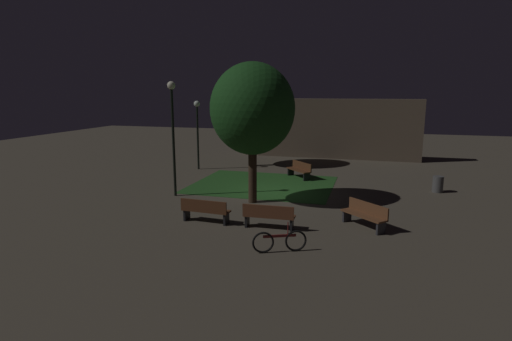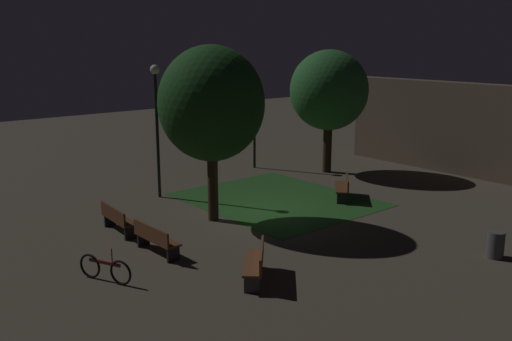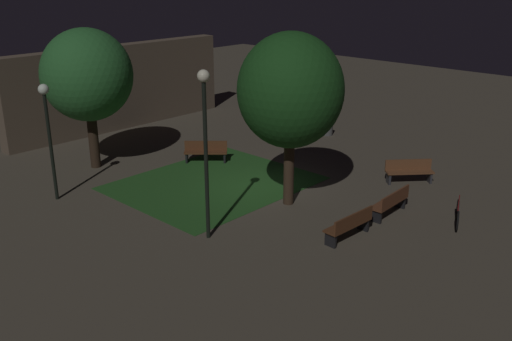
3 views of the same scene
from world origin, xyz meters
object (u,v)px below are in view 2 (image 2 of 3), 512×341
bicycle (105,269)px  bench_near_trees (256,262)px  bench_front_right (344,186)px  trash_bin (495,245)px  lamp_post_plaza_east (156,110)px  tree_back_left (211,104)px  bench_corner (117,219)px  bench_by_lamp (155,238)px  lamp_post_near_wall (254,109)px  tree_near_wall (329,91)px

bicycle → bench_near_trees: bearing=52.0°
bench_front_right → bicycle: size_ratio=1.07×
trash_bin → bench_near_trees: bearing=-117.4°
lamp_post_plaza_east → trash_bin: (11.63, 4.06, -3.05)m
bench_front_right → tree_back_left: (-1.07, -5.46, 3.50)m
bench_front_right → bench_near_trees: 8.34m
bench_corner → bench_near_trees: size_ratio=1.10×
bench_by_lamp → trash_bin: bearing=48.6°
lamp_post_plaza_east → bench_by_lamp: bearing=-31.5°
trash_bin → bicycle: bicycle is taller
bench_front_right → tree_back_left: 6.57m
bench_by_lamp → bicycle: (0.83, -1.94, -0.14)m
tree_back_left → lamp_post_near_wall: bearing=130.4°
bench_corner → lamp_post_near_wall: bearing=115.4°
bench_near_trees → lamp_post_plaza_east: bearing=166.0°
bench_near_trees → tree_back_left: size_ratio=0.28×
bench_corner → trash_bin: bearing=39.6°
tree_back_left → bench_corner: bearing=-105.4°
bicycle → tree_back_left: bearing=114.9°
bench_by_lamp → tree_near_wall: (-3.99, 11.45, 3.31)m
bench_by_lamp → bicycle: bearing=-66.8°
bicycle → trash_bin: bearing=58.8°
bench_by_lamp → lamp_post_plaza_east: 6.81m
bench_near_trees → lamp_post_plaza_east: 9.19m
bench_corner → lamp_post_near_wall: size_ratio=0.44×
tree_near_wall → lamp_post_near_wall: (-2.86, -2.03, -0.94)m
tree_near_wall → lamp_post_near_wall: size_ratio=1.36×
bench_corner → tree_near_wall: 12.02m
lamp_post_plaza_east → tree_near_wall: bearing=81.4°
lamp_post_near_wall → trash_bin: (13.25, -2.15, -2.46)m
tree_near_wall → bicycle: (4.82, -13.38, -3.45)m
lamp_post_near_wall → bench_corner: bearing=-64.6°
bench_by_lamp → tree_near_wall: 12.57m
bench_near_trees → bicycle: bicycle is taller
bench_front_right → trash_bin: bench_front_right is taller
bench_near_trees → trash_bin: size_ratio=2.15×
bench_corner → bench_near_trees: bearing=11.2°
bicycle → lamp_post_near_wall: bearing=124.1°
bench_near_trees → bicycle: 3.86m
lamp_post_plaza_east → trash_bin: 12.69m
bench_corner → bench_front_right: size_ratio=1.11×
trash_bin → tree_back_left: bearing=-152.5°
bench_corner → bicycle: bicycle is taller
tree_back_left → trash_bin: bearing=27.5°
tree_near_wall → bench_by_lamp: bearing=-70.8°
tree_near_wall → lamp_post_near_wall: tree_near_wall is taller
bench_near_trees → trash_bin: bench_near_trees is taller
tree_near_wall → bench_front_right: bearing=-38.8°
tree_back_left → bench_by_lamp: bearing=-64.1°
lamp_post_plaza_east → lamp_post_near_wall: (-1.62, 6.20, -0.58)m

